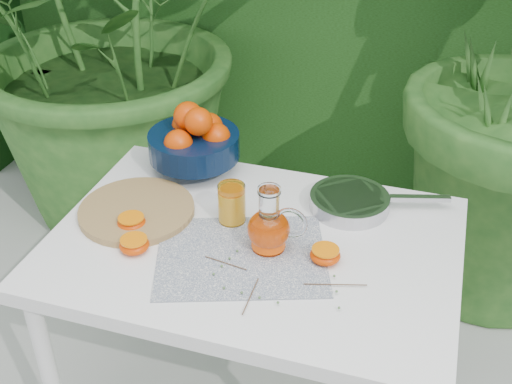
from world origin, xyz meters
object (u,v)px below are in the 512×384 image
(fruit_bowl, at_px, (195,140))
(saute_pan, at_px, (351,201))
(cutting_board, at_px, (137,210))
(white_table, at_px, (254,266))
(juice_pitcher, at_px, (270,228))

(fruit_bowl, distance_m, saute_pan, 0.48)
(fruit_bowl, bearing_deg, cutting_board, -103.22)
(cutting_board, bearing_deg, white_table, -3.15)
(fruit_bowl, bearing_deg, juice_pitcher, -44.07)
(white_table, bearing_deg, cutting_board, 176.85)
(cutting_board, distance_m, saute_pan, 0.56)
(white_table, distance_m, juice_pitcher, 0.15)
(juice_pitcher, bearing_deg, white_table, 156.56)
(juice_pitcher, distance_m, saute_pan, 0.28)
(fruit_bowl, height_order, saute_pan, fruit_bowl)
(cutting_board, distance_m, fruit_bowl, 0.28)
(cutting_board, xyz_separation_m, saute_pan, (0.53, 0.19, 0.01))
(fruit_bowl, relative_size, juice_pitcher, 1.96)
(white_table, distance_m, cutting_board, 0.34)
(juice_pitcher, xyz_separation_m, saute_pan, (0.16, 0.23, -0.04))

